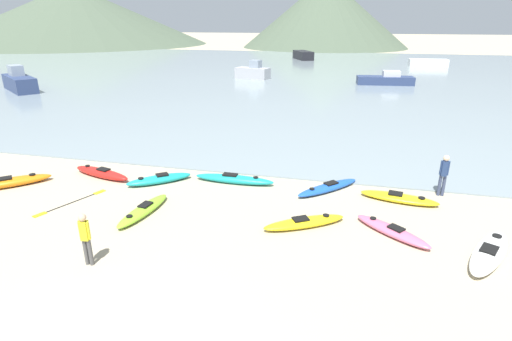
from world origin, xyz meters
The scene contains 21 objects.
bay_water centered at (0.00, 45.87, 0.03)m, with size 160.00×70.00×0.06m, color gray.
far_hill_left centered at (-69.37, 94.46, 7.38)m, with size 68.67×68.67×14.77m, color #4C5B47.
far_hill_midleft centered at (-3.76, 97.43, 7.81)m, with size 38.82×38.82×15.61m, color #4C5B47.
kayak_on_sand_0 centered at (-3.11, 9.20, 0.16)m, with size 2.43×2.13×0.37m.
kayak_on_sand_1 centered at (3.11, 6.96, 0.14)m, with size 2.70×1.96×0.32m.
kayak_on_sand_2 centered at (-5.78, 9.22, 0.18)m, with size 3.04×1.32×0.41m.
kayak_on_sand_3 centered at (-8.77, 7.44, 0.18)m, with size 2.70×2.59×0.40m.
kayak_on_sand_4 centered at (-2.38, 6.53, 0.13)m, with size 0.91×2.79×0.31m.
kayak_on_sand_5 centered at (5.81, 7.05, 0.14)m, with size 2.39×2.07×0.32m.
kayak_on_sand_6 centered at (8.37, 6.39, 0.16)m, with size 2.00×2.98×0.37m.
kayak_on_sand_7 centered at (3.64, 10.04, 0.14)m, with size 2.44×2.57×0.32m.
kayak_on_sand_8 centered at (-0.15, 9.93, 0.17)m, with size 3.31×0.60×0.38m.
kayak_on_sand_9 centered at (6.24, 9.67, 0.14)m, with size 2.84×1.18×0.32m.
person_near_foreground centered at (-2.30, 3.42, 0.88)m, with size 0.31×0.21×1.53m.
person_near_waterline centered at (7.81, 10.59, 0.92)m, with size 0.33×0.24×1.61m.
moored_boat_0 centered at (-6.83, 39.57, 0.77)m, with size 3.98×2.43×2.02m.
moored_boat_1 centered at (14.13, 57.47, 0.57)m, with size 5.28×2.05×1.01m.
moored_boat_2 centered at (-25.87, 26.62, 0.85)m, with size 5.82×4.84×2.26m.
moored_boat_3 centered at (7.35, 38.58, 0.54)m, with size 5.71×2.37×1.38m.
moored_boat_4 centered at (-4.38, 63.91, 0.74)m, with size 4.10×5.65×1.35m.
loose_paddle centered at (-5.36, 6.67, 0.01)m, with size 1.18×2.65×0.03m.
Camera 1 is at (4.31, -4.51, 6.26)m, focal length 28.00 mm.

